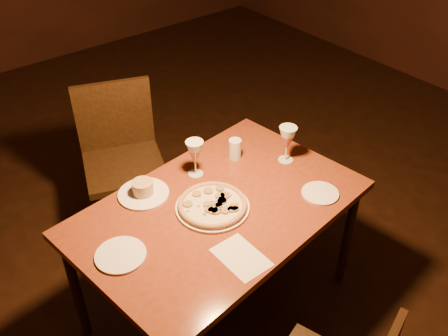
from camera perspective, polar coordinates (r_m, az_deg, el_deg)
floor at (r=3.05m, az=1.49°, el=-11.24°), size 7.00×7.00×0.00m
dining_table at (r=2.40m, az=-0.58°, el=-5.47°), size 1.45×1.03×0.72m
chair_far at (r=3.07m, az=-11.63°, el=1.59°), size 0.59×0.59×0.95m
pizza_plate at (r=2.33m, az=-1.32°, el=-4.25°), size 0.35×0.35×0.04m
ramekin_saucer at (r=2.43m, az=-9.23°, el=-2.57°), size 0.25×0.25×0.08m
wine_glass_far at (r=2.49m, az=-3.32°, el=1.12°), size 0.09×0.09×0.20m
wine_glass_right at (r=2.60m, az=7.21°, el=2.72°), size 0.09×0.09×0.20m
water_tumbler at (r=2.63m, az=1.27°, el=2.19°), size 0.07×0.07×0.11m
side_plate_left at (r=2.16m, az=-11.73°, el=-9.72°), size 0.22×0.22×0.01m
side_plate_near at (r=2.46m, az=10.93°, el=-2.85°), size 0.18×0.18×0.01m
menu_card at (r=2.12m, az=1.97°, el=-10.16°), size 0.16×0.24×0.00m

